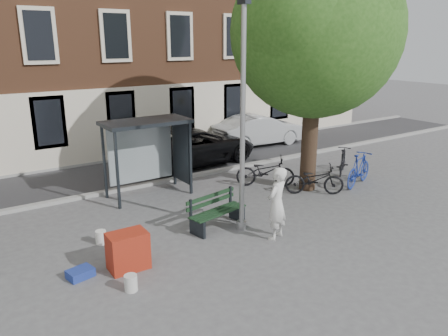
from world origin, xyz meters
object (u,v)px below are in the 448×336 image
object	(u,v)px
lamppost	(243,133)
bus_shelter	(156,139)
bike_c	(314,179)
car_dark	(195,146)
bench	(216,213)
car_silver	(259,130)
bike_b	(359,169)
bike_d	(343,161)
notice_sign	(315,140)
painter	(277,204)
bike_a	(265,171)
red_stand	(128,251)

from	to	relation	value
lamppost	bus_shelter	world-z (taller)	lamppost
bike_c	car_dark	xyz separation A→B (m)	(-1.43, 5.70, 0.24)
bench	car_silver	xyz separation A→B (m)	(7.31, 7.33, 0.34)
bench	bike_b	xyz separation A→B (m)	(6.37, 0.25, 0.18)
bike_d	car_dark	xyz separation A→B (m)	(-4.12, 4.58, 0.24)
car_silver	notice_sign	distance (m)	4.78
painter	bike_a	distance (m)	4.40
red_stand	car_dark	bearing A→B (deg)	49.94
bike_c	bench	bearing A→B (deg)	132.99
car_silver	notice_sign	world-z (taller)	notice_sign
red_stand	bike_d	bearing A→B (deg)	13.59
bike_b	bike_c	bearing A→B (deg)	65.34
bike_c	red_stand	world-z (taller)	bike_c
bike_b	bike_d	xyz separation A→B (m)	(0.65, 1.33, -0.09)
lamppost	notice_sign	xyz separation A→B (m)	(5.99, 3.15, -1.56)
bike_b	lamppost	bearing A→B (deg)	78.59
bike_c	car_dark	size ratio (longest dim) A/B	0.36
bike_c	red_stand	distance (m)	7.43
bike_b	bus_shelter	bearing A→B (deg)	43.81
bench	car_dark	xyz separation A→B (m)	(2.90, 6.16, 0.34)
car_dark	car_silver	world-z (taller)	car_silver
red_stand	bus_shelter	bearing A→B (deg)	56.89
bike_b	car_dark	bearing A→B (deg)	11.59
lamppost	bike_a	bearing A→B (deg)	41.27
bus_shelter	bike_a	xyz separation A→B (m)	(3.55, -1.52, -1.36)
painter	red_stand	size ratio (longest dim) A/B	2.21
lamppost	painter	bearing A→B (deg)	-66.85
bus_shelter	lamppost	bearing A→B (deg)	-81.57
red_stand	notice_sign	world-z (taller)	notice_sign
bike_a	car_silver	xyz separation A→B (m)	(3.86, 5.26, 0.22)
bus_shelter	painter	world-z (taller)	bus_shelter
bike_a	car_silver	world-z (taller)	car_silver
lamppost	bike_c	world-z (taller)	lamppost
red_stand	notice_sign	distance (m)	10.14
lamppost	car_dark	bearing A→B (deg)	70.33
bike_a	car_silver	bearing A→B (deg)	-0.17
lamppost	car_dark	world-z (taller)	lamppost
bus_shelter	bike_d	distance (m)	7.52
bike_d	car_dark	size ratio (longest dim) A/B	0.32
bike_d	red_stand	distance (m)	10.29
bike_d	bike_b	bearing A→B (deg)	118.01
bike_b	notice_sign	distance (m)	2.47
bike_c	bus_shelter	bearing A→B (deg)	91.56
bike_c	red_stand	size ratio (longest dim) A/B	2.23
bike_b	bike_d	distance (m)	1.48
painter	red_stand	world-z (taller)	painter
notice_sign	red_stand	bearing A→B (deg)	-171.09
painter	bike_c	world-z (taller)	painter
bench	car_dark	bearing A→B (deg)	53.46
red_stand	painter	bearing A→B (deg)	-9.57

